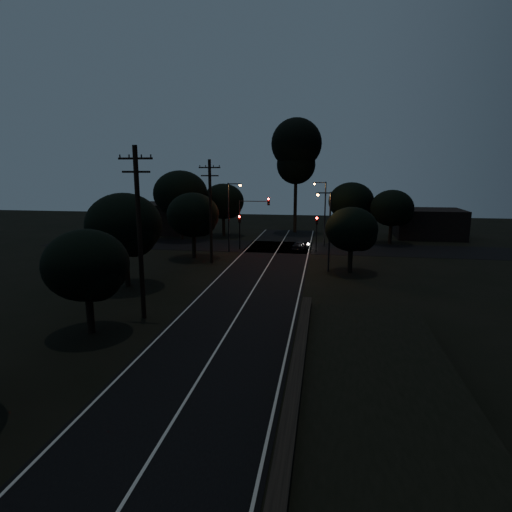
% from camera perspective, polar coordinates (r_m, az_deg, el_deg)
% --- Properties ---
extents(ground, '(160.00, 160.00, 0.00)m').
position_cam_1_polar(ground, '(15.05, -16.95, -28.58)').
color(ground, black).
extents(road_surface, '(60.00, 70.00, 0.03)m').
position_cam_1_polar(road_surface, '(42.76, 1.53, -1.38)').
color(road_surface, black).
rests_on(road_surface, ground).
extents(retaining_wall, '(6.93, 26.00, 1.60)m').
position_cam_1_polar(retaining_wall, '(16.10, 16.71, -22.86)').
color(retaining_wall, black).
rests_on(retaining_wall, ground).
extents(utility_pole_mid, '(2.20, 0.30, 11.00)m').
position_cam_1_polar(utility_pole_mid, '(27.98, -15.29, 3.25)').
color(utility_pole_mid, black).
rests_on(utility_pole_mid, ground).
extents(utility_pole_far, '(2.20, 0.30, 10.50)m').
position_cam_1_polar(utility_pole_far, '(43.93, -6.10, 6.14)').
color(utility_pole_far, black).
rests_on(utility_pole_far, ground).
extents(tree_left_b, '(4.89, 4.89, 6.21)m').
position_cam_1_polar(tree_left_b, '(26.42, -21.47, -1.40)').
color(tree_left_b, black).
rests_on(tree_left_b, ground).
extents(tree_left_c, '(6.11, 6.11, 7.71)m').
position_cam_1_polar(tree_left_c, '(36.06, -16.95, 3.73)').
color(tree_left_c, black).
rests_on(tree_left_c, ground).
extents(tree_left_d, '(5.60, 5.60, 7.10)m').
position_cam_1_polar(tree_left_d, '(46.47, -8.21, 5.29)').
color(tree_left_d, black).
rests_on(tree_left_d, ground).
extents(tree_far_nw, '(5.93, 5.93, 7.51)m').
position_cam_1_polar(tree_far_nw, '(61.93, -4.22, 7.16)').
color(tree_far_nw, black).
rests_on(tree_far_nw, ground).
extents(tree_far_w, '(7.35, 7.35, 9.38)m').
position_cam_1_polar(tree_far_w, '(59.37, -9.85, 8.03)').
color(tree_far_w, black).
rests_on(tree_far_w, ground).
extents(tree_far_ne, '(6.16, 6.16, 7.79)m').
position_cam_1_polar(tree_far_ne, '(60.34, 12.78, 6.96)').
color(tree_far_ne, black).
rests_on(tree_far_ne, ground).
extents(tree_far_e, '(5.48, 5.48, 6.95)m').
position_cam_1_polar(tree_far_e, '(57.95, 17.87, 5.98)').
color(tree_far_e, black).
rests_on(tree_far_e, ground).
extents(tree_right_a, '(4.84, 4.84, 6.15)m').
position_cam_1_polar(tree_right_a, '(40.56, 12.86, 3.33)').
color(tree_right_a, black).
rests_on(tree_right_a, ground).
extents(tall_pine, '(7.46, 7.46, 16.94)m').
position_cam_1_polar(tall_pine, '(65.40, 5.39, 13.83)').
color(tall_pine, black).
rests_on(tall_pine, ground).
extents(building_left, '(10.00, 8.00, 4.40)m').
position_cam_1_polar(building_left, '(67.64, -13.08, 5.00)').
color(building_left, black).
rests_on(building_left, ground).
extents(building_right, '(9.00, 7.00, 4.00)m').
position_cam_1_polar(building_right, '(65.26, 22.01, 4.05)').
color(building_right, black).
rests_on(building_right, ground).
extents(signal_left, '(0.28, 0.35, 4.10)m').
position_cam_1_polar(signal_left, '(51.63, -2.20, 4.05)').
color(signal_left, black).
rests_on(signal_left, ground).
extents(signal_right, '(0.28, 0.35, 4.10)m').
position_cam_1_polar(signal_right, '(50.63, 8.09, 3.79)').
color(signal_right, black).
rests_on(signal_right, ground).
extents(signal_mast, '(3.70, 0.35, 6.25)m').
position_cam_1_polar(signal_mast, '(51.16, -0.35, 5.68)').
color(signal_mast, black).
rests_on(signal_mast, ground).
extents(streetlight_a, '(1.66, 0.26, 8.00)m').
position_cam_1_polar(streetlight_a, '(49.64, -3.47, 5.82)').
color(streetlight_a, black).
rests_on(streetlight_a, ground).
extents(streetlight_b, '(1.66, 0.26, 8.00)m').
position_cam_1_polar(streetlight_b, '(54.41, 8.99, 6.21)').
color(streetlight_b, black).
rests_on(streetlight_b, ground).
extents(streetlight_c, '(1.46, 0.26, 7.50)m').
position_cam_1_polar(streetlight_c, '(40.52, 9.56, 3.98)').
color(streetlight_c, black).
rests_on(streetlight_c, ground).
extents(car, '(2.04, 3.34, 1.06)m').
position_cam_1_polar(car, '(51.48, 5.85, 1.38)').
color(car, black).
rests_on(car, ground).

